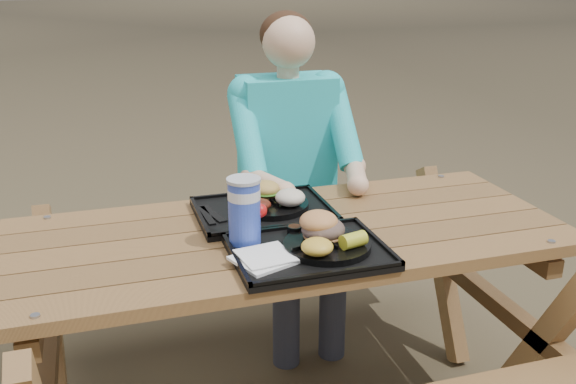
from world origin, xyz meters
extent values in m
cube|color=black|center=(0.00, -0.21, 0.76)|extent=(0.45, 0.35, 0.02)
cube|color=black|center=(-0.04, 0.15, 0.76)|extent=(0.45, 0.35, 0.02)
cylinder|color=black|center=(0.06, -0.21, 0.78)|extent=(0.26, 0.26, 0.02)
cylinder|color=black|center=(-0.01, 0.16, 0.78)|extent=(0.26, 0.26, 0.02)
cube|color=white|center=(-0.15, -0.24, 0.78)|extent=(0.19, 0.19, 0.02)
cylinder|color=#1835B5|center=(-0.17, -0.10, 0.87)|extent=(0.10, 0.10, 0.19)
cylinder|color=black|center=(-0.01, -0.09, 0.78)|extent=(0.05, 0.05, 0.03)
cylinder|color=gold|center=(0.06, -0.09, 0.79)|extent=(0.05, 0.05, 0.03)
ellipsoid|color=gold|center=(0.00, -0.28, 0.81)|extent=(0.09, 0.09, 0.05)
cube|color=black|center=(-0.22, 0.15, 0.77)|extent=(0.07, 0.17, 0.01)
ellipsoid|color=#561C11|center=(-0.07, 0.10, 0.81)|extent=(0.08, 0.08, 0.04)
ellipsoid|color=silver|center=(0.04, 0.11, 0.82)|extent=(0.10, 0.10, 0.06)
camera|label=1|loc=(-0.56, -1.83, 1.57)|focal=40.00mm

